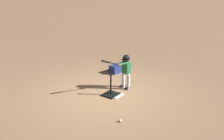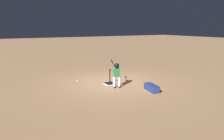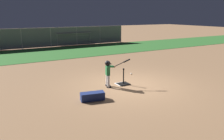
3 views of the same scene
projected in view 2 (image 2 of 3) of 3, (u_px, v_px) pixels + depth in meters
name	position (u px, v px, depth m)	size (l,w,h in m)	color
ground_plane	(112.00, 83.00, 10.66)	(90.00, 90.00, 0.00)	#99704C
home_plate	(109.00, 84.00, 10.36)	(0.44, 0.44, 0.02)	white
batting_tee	(110.00, 82.00, 10.44)	(0.48, 0.43, 0.71)	black
batter_child	(116.00, 72.00, 9.69)	(1.06, 0.46, 1.16)	silver
baseball	(77.00, 81.00, 10.90)	(0.07, 0.07, 0.07)	white
equipment_bag	(152.00, 88.00, 9.27)	(0.84, 0.32, 0.28)	navy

